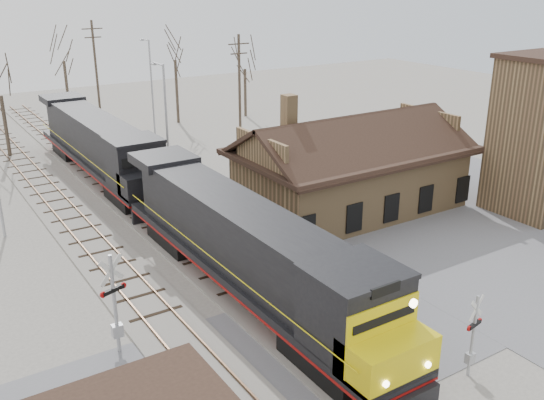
# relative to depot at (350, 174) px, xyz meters

# --- Properties ---
(ground) EXTENTS (140.00, 140.00, 0.00)m
(ground) POSITION_rel_depot_xyz_m (-11.99, -12.00, -2.41)
(ground) COLOR #A19C91
(ground) RESTS_ON ground
(road) EXTENTS (60.00, 9.00, 0.03)m
(road) POSITION_rel_depot_xyz_m (-11.99, -12.00, -2.39)
(road) COLOR slate
(road) RESTS_ON ground
(parking_lot) EXTENTS (22.00, 26.00, 0.03)m
(parking_lot) POSITION_rel_depot_xyz_m (6.01, -8.00, -2.39)
(parking_lot) COLOR slate
(parking_lot) RESTS_ON ground
(track_main) EXTENTS (3.40, 90.00, 0.24)m
(track_main) POSITION_rel_depot_xyz_m (-11.99, 3.00, -2.34)
(track_main) COLOR #A19C91
(track_main) RESTS_ON ground
(track_siding) EXTENTS (3.40, 90.00, 0.24)m
(track_siding) POSITION_rel_depot_xyz_m (-16.49, 3.00, -2.34)
(track_siding) COLOR #A19C91
(track_siding) RESTS_ON ground
(depot) EXTENTS (15.20, 9.31, 7.90)m
(depot) POSITION_rel_depot_xyz_m (0.00, 0.00, 0.00)
(depot) COLOR #9E7D51
(depot) RESTS_ON ground
(locomotive_lead) EXTENTS (3.31, 22.15, 4.92)m
(locomotive_lead) POSITION_rel_depot_xyz_m (-11.99, -7.16, 0.18)
(locomotive_lead) COLOR black
(locomotive_lead) RESTS_ON ground
(locomotive_trailing) EXTENTS (3.31, 22.15, 4.66)m
(locomotive_trailing) POSITION_rel_depot_xyz_m (-11.99, 15.26, 0.18)
(locomotive_trailing) COLOR black
(locomotive_trailing) RESTS_ON ground
(crossbuck_near) EXTENTS (1.01, 0.30, 3.56)m
(crossbuck_near) POSITION_rel_depot_xyz_m (-7.86, -16.85, -0.70)
(crossbuck_near) COLOR #A5A8AD
(crossbuck_near) RESTS_ON ground
(crossbuck_far) EXTENTS (1.24, 0.47, 4.47)m
(crossbuck_far) POSITION_rel_depot_xyz_m (-18.89, -7.79, -0.34)
(crossbuck_far) COLOR #A5A8AD
(crossbuck_far) RESTS_ON ground
(streetlight_b) EXTENTS (0.25, 2.04, 9.01)m
(streetlight_b) POSITION_rel_depot_xyz_m (-8.20, 11.28, 2.63)
(streetlight_b) COLOR #A5A8AD
(streetlight_b) RESTS_ON ground
(streetlight_c) EXTENTS (0.25, 2.04, 9.34)m
(streetlight_c) POSITION_rel_depot_xyz_m (-3.63, 25.22, 2.80)
(streetlight_c) COLOR #A5A8AD
(streetlight_c) RESTS_ON ground
(utility_pole_b) EXTENTS (2.00, 0.24, 10.92)m
(utility_pole_b) POSITION_rel_depot_xyz_m (-7.27, 30.08, 3.29)
(utility_pole_b) COLOR #382D23
(utility_pole_b) RESTS_ON ground
(utility_pole_c) EXTENTS (2.00, 0.24, 10.25)m
(utility_pole_c) POSITION_rel_depot_xyz_m (0.86, 16.17, 2.95)
(utility_pole_c) COLOR #382D23
(utility_pole_c) RESTS_ON ground
(tree_c) EXTENTS (4.29, 4.29, 10.50)m
(tree_c) POSITION_rel_depot_xyz_m (-8.52, 36.99, 5.07)
(tree_c) COLOR #382D23
(tree_c) RESTS_ON ground
(tree_d) EXTENTS (4.41, 4.41, 10.81)m
(tree_d) POSITION_rel_depot_xyz_m (1.03, 29.87, 5.29)
(tree_d) COLOR #382D23
(tree_d) RESTS_ON ground
(tree_e) EXTENTS (3.50, 3.50, 8.57)m
(tree_e) POSITION_rel_depot_xyz_m (8.76, 28.74, 3.68)
(tree_e) COLOR #382D23
(tree_e) RESTS_ON ground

